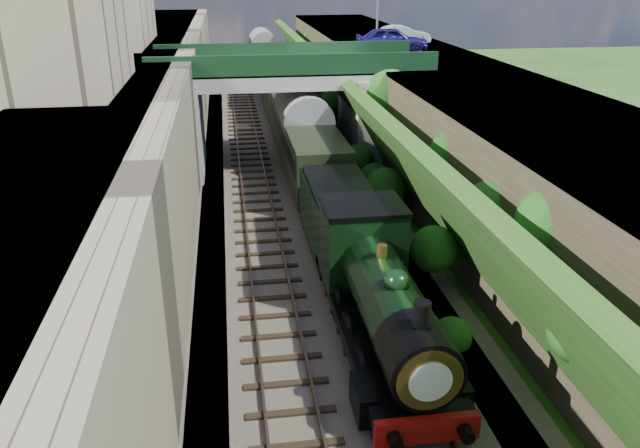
{
  "coord_description": "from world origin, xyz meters",
  "views": [
    {
      "loc": [
        -3.27,
        -13.12,
        11.59
      ],
      "look_at": [
        0.0,
        8.7,
        2.48
      ],
      "focal_mm": 35.0,
      "sensor_mm": 36.0,
      "label": 1
    }
  ],
  "objects_px": {
    "tree": "(387,97)",
    "tender": "(340,220)",
    "car_blue": "(392,40)",
    "car_silver": "(402,35)",
    "road_bridge": "(298,102)",
    "lamppost": "(379,0)",
    "locomotive": "(381,299)"
  },
  "relations": [
    {
      "from": "tree",
      "to": "tender",
      "type": "xyz_separation_m",
      "value": [
        -4.71,
        -11.03,
        -3.03
      ]
    },
    {
      "from": "car_blue",
      "to": "car_silver",
      "type": "height_order",
      "value": "car_blue"
    },
    {
      "from": "road_bridge",
      "to": "car_blue",
      "type": "relative_size",
      "value": 3.29
    },
    {
      "from": "car_silver",
      "to": "road_bridge",
      "type": "bearing_deg",
      "value": 139.59
    },
    {
      "from": "road_bridge",
      "to": "car_silver",
      "type": "xyz_separation_m",
      "value": [
        8.92,
        9.54,
        2.86
      ]
    },
    {
      "from": "road_bridge",
      "to": "lamppost",
      "type": "distance_m",
      "value": 10.13
    },
    {
      "from": "car_blue",
      "to": "road_bridge",
      "type": "bearing_deg",
      "value": 130.34
    },
    {
      "from": "lamppost",
      "to": "locomotive",
      "type": "bearing_deg",
      "value": -102.72
    },
    {
      "from": "tree",
      "to": "tender",
      "type": "relative_size",
      "value": 1.1
    },
    {
      "from": "car_silver",
      "to": "locomotive",
      "type": "height_order",
      "value": "car_silver"
    },
    {
      "from": "car_blue",
      "to": "locomotive",
      "type": "xyz_separation_m",
      "value": [
        -6.7,
        -25.33,
        -5.18
      ]
    },
    {
      "from": "road_bridge",
      "to": "car_blue",
      "type": "height_order",
      "value": "car_blue"
    },
    {
      "from": "car_blue",
      "to": "tender",
      "type": "distance_m",
      "value": 19.93
    },
    {
      "from": "tree",
      "to": "lamppost",
      "type": "height_order",
      "value": "lamppost"
    },
    {
      "from": "road_bridge",
      "to": "locomotive",
      "type": "height_order",
      "value": "road_bridge"
    },
    {
      "from": "tender",
      "to": "road_bridge",
      "type": "bearing_deg",
      "value": 91.13
    },
    {
      "from": "lamppost",
      "to": "tree",
      "type": "bearing_deg",
      "value": -98.75
    },
    {
      "from": "tree",
      "to": "car_silver",
      "type": "height_order",
      "value": "car_silver"
    },
    {
      "from": "lamppost",
      "to": "car_blue",
      "type": "distance_m",
      "value": 2.75
    },
    {
      "from": "car_silver",
      "to": "locomotive",
      "type": "distance_m",
      "value": 31.52
    },
    {
      "from": "tender",
      "to": "car_blue",
      "type": "bearing_deg",
      "value": 69.55
    },
    {
      "from": "car_blue",
      "to": "tender",
      "type": "relative_size",
      "value": 0.81
    },
    {
      "from": "road_bridge",
      "to": "locomotive",
      "type": "relative_size",
      "value": 1.56
    },
    {
      "from": "car_silver",
      "to": "tender",
      "type": "distance_m",
      "value": 24.7
    },
    {
      "from": "lamppost",
      "to": "car_silver",
      "type": "height_order",
      "value": "lamppost"
    },
    {
      "from": "road_bridge",
      "to": "tender",
      "type": "distance_m",
      "value": 13.21
    },
    {
      "from": "car_blue",
      "to": "locomotive",
      "type": "relative_size",
      "value": 0.48
    },
    {
      "from": "car_blue",
      "to": "car_silver",
      "type": "relative_size",
      "value": 1.17
    },
    {
      "from": "tree",
      "to": "car_blue",
      "type": "relative_size",
      "value": 1.36
    },
    {
      "from": "tree",
      "to": "locomotive",
      "type": "height_order",
      "value": "tree"
    },
    {
      "from": "locomotive",
      "to": "tender",
      "type": "distance_m",
      "value": 7.37
    },
    {
      "from": "road_bridge",
      "to": "tree",
      "type": "bearing_deg",
      "value": -21.46
    }
  ]
}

